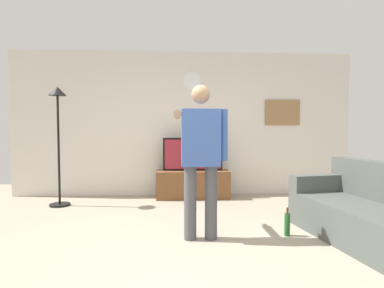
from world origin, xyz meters
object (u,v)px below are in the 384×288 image
Objects in this scene: floor_lamp at (58,121)px; person_standing_nearer_lamp at (201,152)px; television at (193,154)px; framed_picture at (282,112)px; side_couch at (372,214)px; wall_clock at (192,81)px; beverage_bottle at (287,224)px; tv_stand at (193,184)px.

person_standing_nearer_lamp is (2.17, -1.65, -0.39)m from floor_lamp.
television is at bearing 12.24° from floor_lamp.
side_couch is (0.08, -2.62, -1.25)m from framed_picture.
floor_lamp is at bearing -167.76° from television.
wall_clock reaches higher than beverage_bottle.
floor_lamp reaches higher than person_standing_nearer_lamp.
person_standing_nearer_lamp is at bearing -126.91° from framed_picture.
tv_stand is 1.94× the size of framed_picture.
framed_picture is at bearing 0.16° from wall_clock.
person_standing_nearer_lamp is (-0.04, -2.37, -1.16)m from wall_clock.
framed_picture reaches higher than television.
beverage_bottle is (3.19, -1.61, -1.24)m from floor_lamp.
side_couch is at bearing -51.86° from tv_stand.
television is (-0.00, 0.05, 0.55)m from tv_stand.
tv_stand is 1.92m from wall_clock.
framed_picture is at bearing 8.13° from television.
beverage_bottle is at bearing -67.24° from wall_clock.
framed_picture is at bearing 91.82° from side_couch.
framed_picture is 0.35× the size of side_couch.
floor_lamp is at bearing -169.56° from framed_picture.
television is at bearing 115.09° from beverage_bottle.
wall_clock reaches higher than tv_stand.
tv_stand is at bearing 128.14° from side_couch.
television is 1.92m from framed_picture.
television is 3.03m from side_couch.
beverage_bottle is at bearing -64.41° from tv_stand.
wall_clock reaches higher than framed_picture.
beverage_bottle is at bearing -64.91° from television.
person_standing_nearer_lamp is 5.21× the size of beverage_bottle.
wall_clock is at bearing -179.84° from framed_picture.
television is 2.40m from beverage_bottle.
person_standing_nearer_lamp is at bearing 172.56° from side_couch.
wall_clock is 1.83m from framed_picture.
wall_clock is 0.17× the size of floor_lamp.
floor_lamp is 5.77× the size of beverage_bottle.
tv_stand is 3.93× the size of beverage_bottle.
side_couch is 0.91m from beverage_bottle.
beverage_bottle is (1.02, 0.03, -0.85)m from person_standing_nearer_lamp.
beverage_bottle is (-0.84, 0.28, -0.18)m from side_couch.
wall_clock is 0.19× the size of person_standing_nearer_lamp.
tv_stand is 0.75× the size of person_standing_nearer_lamp.
tv_stand is at bearing -170.38° from framed_picture.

